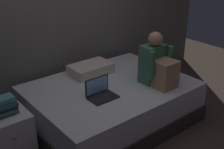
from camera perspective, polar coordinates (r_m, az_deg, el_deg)
name	(u,v)px	position (r m, az deg, el deg)	size (l,w,h in m)	color
ground_plane	(114,137)	(3.61, 0.32, -12.13)	(8.00, 8.00, 0.00)	#47382D
wall_back	(56,9)	(3.99, -10.92, 12.36)	(5.60, 0.10, 2.70)	#605B56
bed	(111,104)	(3.77, -0.23, -5.68)	(2.00, 1.50, 0.53)	#332D2B
nightstand	(8,137)	(3.32, -19.54, -11.45)	(0.44, 0.46, 0.56)	beige
person_sitting	(158,65)	(3.62, 8.87, 1.87)	(0.39, 0.44, 0.66)	#38664C
laptop	(101,92)	(3.34, -2.26, -3.52)	(0.32, 0.23, 0.22)	black
pillow	(91,69)	(3.95, -4.17, 1.12)	(0.56, 0.36, 0.13)	beige
book_stack	(5,106)	(3.13, -20.06, -5.78)	(0.23, 0.17, 0.19)	#703D84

